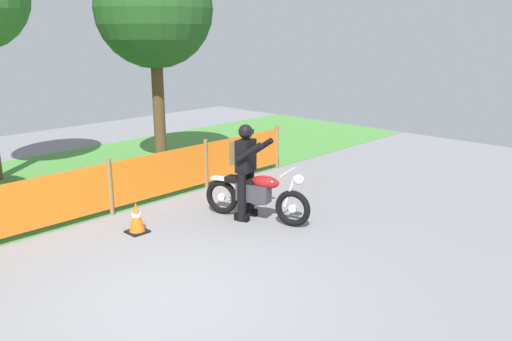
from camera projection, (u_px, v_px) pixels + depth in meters
name	position (u px, v px, depth m)	size (l,w,h in m)	color
ground	(164.00, 295.00, 6.50)	(24.00, 24.00, 0.02)	gray
barrier_fence	(49.00, 201.00, 8.39)	(11.43, 0.08, 1.05)	olive
tree_rightmost	(154.00, 10.00, 11.62)	(2.68, 2.68, 5.06)	brown
motorcycle_lead	(257.00, 194.00, 8.95)	(0.81, 1.98, 0.96)	black
rider_lead	(245.00, 166.00, 8.92)	(0.66, 0.76, 1.69)	black
traffic_cone	(137.00, 218.00, 8.43)	(0.32, 0.32, 0.53)	black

